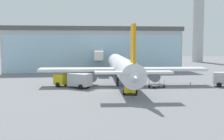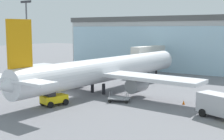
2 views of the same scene
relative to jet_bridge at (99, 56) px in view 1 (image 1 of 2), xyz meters
The scene contains 10 objects.
ground 27.22m from the jet_bridge, 91.83° to the right, with size 240.00×240.00×0.00m, color slate.
terminal_building 11.10m from the jet_bridge, 94.46° to the left, with size 50.50×15.03×12.57m.
jet_bridge is the anchor object (origin of this frame).
control_tower 65.33m from the jet_bridge, 44.50° to the left, with size 9.17×9.17×38.88m.
airplane 21.17m from the jet_bridge, 82.26° to the right, with size 31.79×39.79×10.80m.
catering_truck 25.09m from the jet_bridge, 105.24° to the right, with size 7.11×6.22×2.65m.
baggage_cart 27.59m from the jet_bridge, 72.18° to the right, with size 3.20×2.54×1.50m.
pushback_tug 32.51m from the jet_bridge, 85.76° to the right, with size 2.83×3.55×2.30m.
safety_cone_nose 30.63m from the jet_bridge, 84.47° to the right, with size 0.36×0.36×0.55m, color orange.
safety_cone_wingtip 27.92m from the jet_bridge, 54.46° to the right, with size 0.36×0.36×0.55m, color orange.
Camera 1 is at (-5.62, -53.64, 8.29)m, focal length 50.00 mm.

